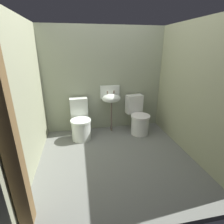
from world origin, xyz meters
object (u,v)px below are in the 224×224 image
wooden_door_post (7,131)px  toilet_left (81,123)px  toilet_right (138,118)px  sink (111,98)px

wooden_door_post → toilet_left: wooden_door_post is taller
wooden_door_post → toilet_right: bearing=43.9°
wooden_door_post → toilet_left: 2.03m
toilet_left → sink: 0.82m
wooden_door_post → toilet_left: bearing=70.8°
toilet_right → sink: size_ratio=0.79×
toilet_left → toilet_right: (1.23, 0.00, 0.00)m
wooden_door_post → sink: wooden_door_post is taller
wooden_door_post → toilet_left: size_ratio=2.78×
sink → toilet_left: bearing=-164.3°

